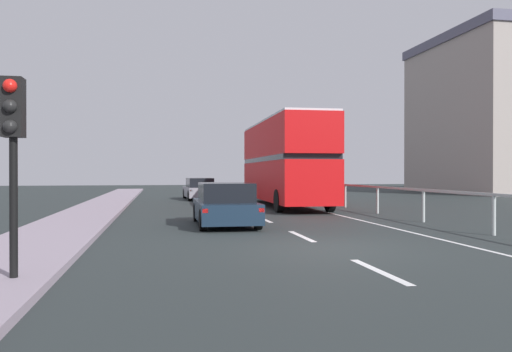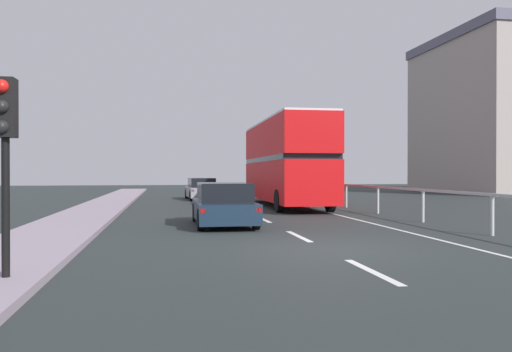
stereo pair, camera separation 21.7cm
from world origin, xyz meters
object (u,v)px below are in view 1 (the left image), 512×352
Objects in this scene: hatchback_car_near at (225,205)px; double_decker_bus_red at (284,161)px; sedan_car_ahead at (199,189)px; traffic_signal_pole at (13,128)px.

double_decker_bus_red is at bearing 65.45° from hatchback_car_near.
traffic_signal_pole is at bearing -103.28° from sedan_car_ahead.
double_decker_bus_red is 3.79× the size of traffic_signal_pole.
traffic_signal_pole is 0.65× the size of sedan_car_ahead.
traffic_signal_pole is (-8.43, -17.34, 0.07)m from double_decker_bus_red.
sedan_car_ahead is at bearing 89.02° from hatchback_car_near.
double_decker_bus_red is 10.04m from hatchback_car_near.
double_decker_bus_red is at bearing -64.90° from sedan_car_ahead.
traffic_signal_pole is 25.06m from sedan_car_ahead.
double_decker_bus_red reaches higher than sedan_car_ahead.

